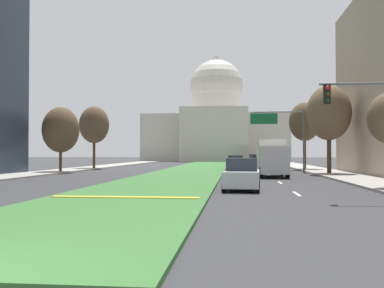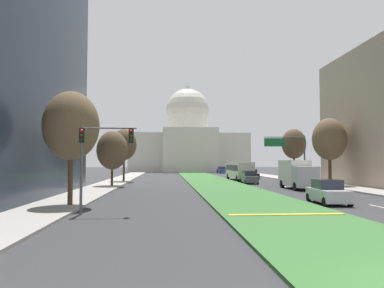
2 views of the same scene
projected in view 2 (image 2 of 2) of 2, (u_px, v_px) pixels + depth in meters
ground_plane at (206, 180)px, 59.62m from camera, size 260.00×260.00×0.00m
grass_median at (210, 181)px, 54.42m from camera, size 7.19×93.97×0.14m
median_curb_nose at (286, 214)px, 19.62m from camera, size 6.47×0.50×0.04m
lane_dashes_right at (272, 184)px, 48.65m from camera, size 0.16×53.72×0.01m
sidewalk_left at (111, 184)px, 48.21m from camera, size 4.00×93.97×0.15m
sidewalk_right at (313, 183)px, 50.23m from camera, size 4.00×93.97×0.15m
capitol_building at (188, 143)px, 111.27m from camera, size 34.62×28.66×26.77m
traffic_light_near_left at (96, 149)px, 20.94m from camera, size 3.34×0.35×5.20m
overhead_guide_sign at (289, 150)px, 47.36m from camera, size 5.57×0.20×6.50m
street_tree_left_near at (71, 126)px, 24.35m from camera, size 3.78×3.78×7.88m
street_tree_left_mid at (112, 150)px, 43.40m from camera, size 3.77×3.77×6.79m
street_tree_right_mid at (329, 139)px, 44.13m from camera, size 4.15×4.15×8.43m
street_tree_left_far at (124, 145)px, 53.28m from camera, size 3.73×3.73×7.92m
street_tree_right_far at (294, 144)px, 55.01m from camera, size 3.70×3.70×8.09m
sedan_lead_stopped at (328, 192)px, 25.92m from camera, size 2.19×4.29×1.77m
sedan_midblock at (249, 178)px, 49.13m from camera, size 2.04×4.35×1.77m
sedan_distant at (251, 175)px, 60.36m from camera, size 1.90×4.12×1.76m
sedan_far_horizon at (234, 172)px, 75.30m from camera, size 2.12×4.22×1.80m
sedan_very_far at (222, 170)px, 91.31m from camera, size 2.12×4.79×1.71m
box_truck_delivery at (297, 174)px, 39.61m from camera, size 2.40×6.40×3.20m
city_bus at (239, 169)px, 57.55m from camera, size 2.62×11.00×2.95m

